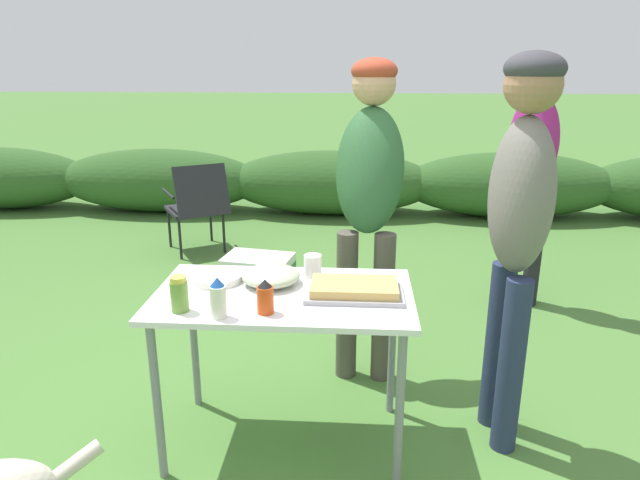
% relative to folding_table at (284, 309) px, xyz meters
% --- Properties ---
extents(ground_plane, '(60.00, 60.00, 0.00)m').
position_rel_folding_table_xyz_m(ground_plane, '(0.00, 0.00, -0.66)').
color(ground_plane, '#477533').
extents(shrub_hedge, '(14.40, 0.90, 0.72)m').
position_rel_folding_table_xyz_m(shrub_hedge, '(0.00, 4.15, -0.30)').
color(shrub_hedge, '#2D5623').
rests_on(shrub_hedge, ground).
extents(folding_table, '(1.10, 0.64, 0.74)m').
position_rel_folding_table_xyz_m(folding_table, '(0.00, 0.00, 0.00)').
color(folding_table, white).
rests_on(folding_table, ground).
extents(food_tray, '(0.41, 0.25, 0.06)m').
position_rel_folding_table_xyz_m(food_tray, '(0.30, -0.01, 0.10)').
color(food_tray, '#9E9EA3').
rests_on(food_tray, folding_table).
extents(plate_stack, '(0.23, 0.23, 0.03)m').
position_rel_folding_table_xyz_m(plate_stack, '(-0.32, 0.12, 0.09)').
color(plate_stack, white).
rests_on(plate_stack, folding_table).
extents(mixing_bowl, '(0.26, 0.26, 0.08)m').
position_rel_folding_table_xyz_m(mixing_bowl, '(-0.07, 0.10, 0.12)').
color(mixing_bowl, '#ADBC99').
rests_on(mixing_bowl, folding_table).
extents(paper_cup_stack, '(0.08, 0.08, 0.11)m').
position_rel_folding_table_xyz_m(paper_cup_stack, '(0.11, 0.19, 0.13)').
color(paper_cup_stack, white).
rests_on(paper_cup_stack, folding_table).
extents(mayo_bottle, '(0.06, 0.06, 0.16)m').
position_rel_folding_table_xyz_m(mayo_bottle, '(-0.22, -0.25, 0.15)').
color(mayo_bottle, silver).
rests_on(mayo_bottle, folding_table).
extents(hot_sauce_bottle, '(0.07, 0.07, 0.14)m').
position_rel_folding_table_xyz_m(hot_sauce_bottle, '(-0.04, -0.20, 0.14)').
color(hot_sauce_bottle, '#CC4214').
rests_on(hot_sauce_bottle, folding_table).
extents(relish_jar, '(0.07, 0.07, 0.15)m').
position_rel_folding_table_xyz_m(relish_jar, '(-0.38, -0.21, 0.15)').
color(relish_jar, olive).
rests_on(relish_jar, folding_table).
extents(standing_person_with_beanie, '(0.40, 0.52, 1.70)m').
position_rel_folding_table_xyz_m(standing_person_with_beanie, '(0.37, 0.72, 0.42)').
color(standing_person_with_beanie, '#4C473D').
rests_on(standing_person_with_beanie, ground).
extents(standing_person_in_dark_puffer, '(0.42, 0.42, 1.74)m').
position_rel_folding_table_xyz_m(standing_person_in_dark_puffer, '(1.49, 1.73, 0.44)').
color(standing_person_in_dark_puffer, black).
rests_on(standing_person_in_dark_puffer, ground).
extents(standing_person_in_gray_fleece, '(0.28, 0.37, 1.72)m').
position_rel_folding_table_xyz_m(standing_person_in_gray_fleece, '(0.98, 0.12, 0.42)').
color(standing_person_in_gray_fleece, '#232D4C').
rests_on(standing_person_in_gray_fleece, ground).
extents(camp_chair_green_behind_table, '(0.70, 0.74, 0.83)m').
position_rel_folding_table_xyz_m(camp_chair_green_behind_table, '(-1.12, 2.63, -0.20)').
color(camp_chair_green_behind_table, '#232328').
rests_on(camp_chair_green_behind_table, ground).
extents(cooler_box, '(0.53, 0.40, 0.34)m').
position_rel_folding_table_xyz_m(cooler_box, '(-0.40, 1.60, -0.49)').
color(cooler_box, '#286B3D').
rests_on(cooler_box, ground).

